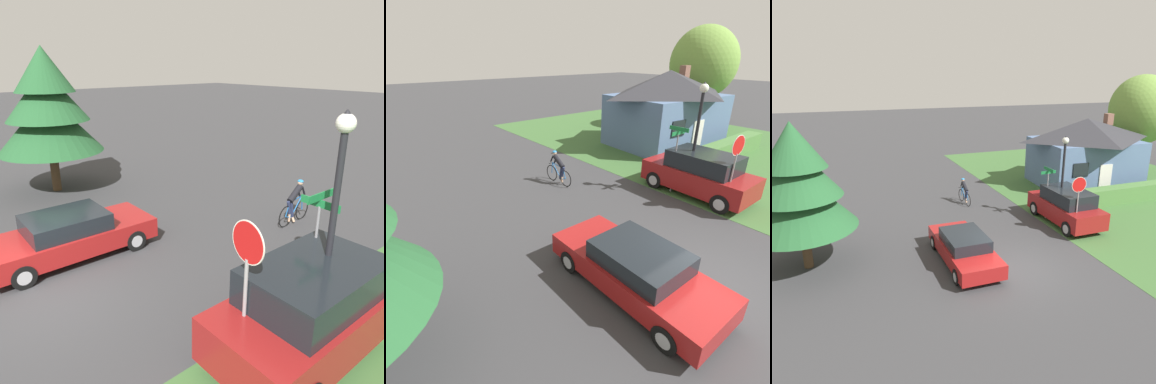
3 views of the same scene
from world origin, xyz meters
The scene contains 11 objects.
ground_plane centered at (0.00, 0.00, 0.00)m, with size 140.00×140.00×0.00m, color #38383A.
grass_verge_right centered at (11.95, 4.00, 0.01)m, with size 16.00×36.00×0.01m, color #3D6633.
cottage_house centered at (10.57, 9.40, 2.42)m, with size 7.69×5.99×4.89m.
hedge_row centered at (9.80, 5.16, 0.51)m, with size 9.32×0.90×1.02m, color #4C7A3D.
sedan_left_lane centered at (-1.54, 1.25, 0.66)m, with size 1.92×4.74×1.33m.
cyclist centered at (1.06, 8.26, 0.74)m, with size 0.44×1.80×1.56m.
parked_suv_right centered at (5.03, 3.48, 0.94)m, with size 2.03×4.58×1.89m.
stop_sign centered at (4.58, 1.97, 2.14)m, with size 0.77×0.09×2.99m.
street_lamp centered at (4.95, 3.87, 3.05)m, with size 0.35×0.35×4.64m.
street_name_sign centered at (4.37, 4.33, 1.99)m, with size 0.90×0.90×2.89m.
deciduous_tree_right centered at (16.80, 10.92, 4.92)m, with size 5.05×5.05×7.58m.
Camera 2 is at (-6.48, -2.53, 5.62)m, focal length 28.00 mm.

